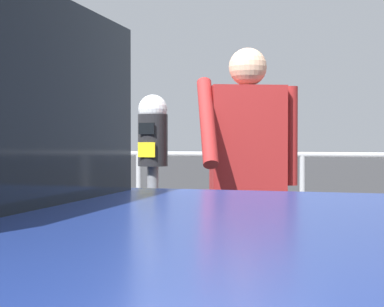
# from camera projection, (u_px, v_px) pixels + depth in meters

# --- Properties ---
(sidewalk_curb) EXTENTS (36.00, 3.38, 0.12)m
(sidewalk_curb) POSITION_uv_depth(u_px,v_px,m) (176.00, 290.00, 4.89)
(sidewalk_curb) COLOR gray
(sidewalk_curb) RESTS_ON ground
(parking_meter) EXTENTS (0.18, 0.20, 1.48)m
(parking_meter) POSITION_uv_depth(u_px,v_px,m) (153.00, 157.00, 3.58)
(parking_meter) COLOR slate
(parking_meter) RESTS_ON sidewalk_curb
(pedestrian_at_meter) EXTENTS (0.62, 0.66, 1.78)m
(pedestrian_at_meter) POSITION_uv_depth(u_px,v_px,m) (248.00, 168.00, 3.62)
(pedestrian_at_meter) COLOR slate
(pedestrian_at_meter) RESTS_ON sidewalk_curb
(background_railing) EXTENTS (24.06, 0.06, 1.09)m
(background_railing) POSITION_uv_depth(u_px,v_px,m) (217.00, 180.00, 6.35)
(background_railing) COLOR gray
(background_railing) RESTS_ON sidewalk_curb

